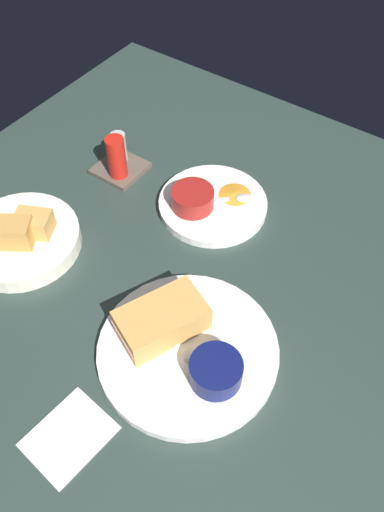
% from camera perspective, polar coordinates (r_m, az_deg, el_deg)
% --- Properties ---
extents(ground_plane, '(1.10, 1.10, 0.03)m').
position_cam_1_polar(ground_plane, '(0.88, -1.23, -3.59)').
color(ground_plane, '#283833').
extents(plate_sandwich_main, '(0.27, 0.27, 0.02)m').
position_cam_1_polar(plate_sandwich_main, '(0.79, -0.44, -10.30)').
color(plate_sandwich_main, white).
rests_on(plate_sandwich_main, ground_plane).
extents(sandwich_half_near, '(0.15, 0.12, 0.05)m').
position_cam_1_polar(sandwich_half_near, '(0.78, -3.32, -6.99)').
color(sandwich_half_near, tan).
rests_on(sandwich_half_near, plate_sandwich_main).
extents(ramekin_dark_sauce, '(0.08, 0.08, 0.04)m').
position_cam_1_polar(ramekin_dark_sauce, '(0.75, 2.62, -12.41)').
color(ramekin_dark_sauce, '#0C144C').
rests_on(ramekin_dark_sauce, plate_sandwich_main).
extents(spoon_by_dark_ramekin, '(0.03, 0.10, 0.01)m').
position_cam_1_polar(spoon_by_dark_ramekin, '(0.78, -0.75, -10.35)').
color(spoon_by_dark_ramekin, silver).
rests_on(spoon_by_dark_ramekin, plate_sandwich_main).
extents(plate_chips_companion, '(0.20, 0.20, 0.02)m').
position_cam_1_polar(plate_chips_companion, '(0.97, 2.29, 5.66)').
color(plate_chips_companion, white).
rests_on(plate_chips_companion, ground_plane).
extents(ramekin_light_gravy, '(0.08, 0.08, 0.04)m').
position_cam_1_polar(ramekin_light_gravy, '(0.95, 0.05, 6.36)').
color(ramekin_light_gravy, maroon).
rests_on(ramekin_light_gravy, plate_chips_companion).
extents(spoon_by_gravy_ramekin, '(0.07, 0.09, 0.01)m').
position_cam_1_polar(spoon_by_gravy_ramekin, '(0.97, 4.94, 6.28)').
color(spoon_by_gravy_ramekin, silver).
rests_on(spoon_by_gravy_ramekin, plate_chips_companion).
extents(plantain_chip_scatter, '(0.11, 0.15, 0.01)m').
position_cam_1_polar(plantain_chip_scatter, '(0.99, 1.58, 7.21)').
color(plantain_chip_scatter, gold).
rests_on(plantain_chip_scatter, plate_chips_companion).
extents(bread_basket_rear, '(0.21, 0.21, 0.08)m').
position_cam_1_polar(bread_basket_rear, '(0.95, -18.14, 1.84)').
color(bread_basket_rear, silver).
rests_on(bread_basket_rear, ground_plane).
extents(condiment_caddy, '(0.09, 0.09, 0.10)m').
position_cam_1_polar(condiment_caddy, '(1.04, -8.05, 10.48)').
color(condiment_caddy, brown).
rests_on(condiment_caddy, ground_plane).
extents(paper_napkin_folded, '(0.12, 0.10, 0.00)m').
position_cam_1_polar(paper_napkin_folded, '(0.76, -13.30, -18.60)').
color(paper_napkin_folded, white).
rests_on(paper_napkin_folded, ground_plane).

